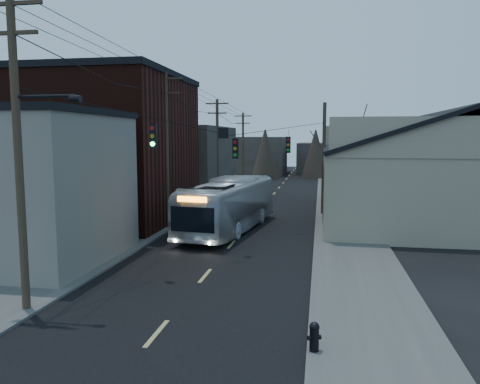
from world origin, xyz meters
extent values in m
plane|color=black|center=(0.00, 0.00, 0.00)|extent=(160.00, 160.00, 0.00)
cube|color=black|center=(0.00, 30.00, 0.01)|extent=(9.00, 110.00, 0.02)
cube|color=#474744|center=(-6.50, 30.00, 0.06)|extent=(4.00, 110.00, 0.12)
cube|color=#474744|center=(6.50, 30.00, 0.06)|extent=(4.00, 110.00, 0.12)
cube|color=slate|center=(-9.00, 9.00, 3.50)|extent=(8.00, 8.00, 7.00)
cube|color=black|center=(-10.00, 20.00, 5.00)|extent=(10.00, 12.00, 10.00)
cube|color=#332E28|center=(-9.50, 36.00, 3.50)|extent=(9.00, 14.00, 7.00)
cube|color=gray|center=(13.00, 25.00, 2.50)|extent=(16.00, 20.00, 5.00)
cube|color=black|center=(9.00, 25.00, 6.30)|extent=(8.16, 20.60, 2.86)
cube|color=#332E28|center=(-6.00, 65.00, 3.00)|extent=(10.00, 12.00, 6.00)
cube|color=#332E28|center=(7.00, 70.00, 2.50)|extent=(12.00, 14.00, 5.00)
cone|color=black|center=(6.50, 20.00, 3.60)|extent=(0.40, 0.40, 7.20)
cylinder|color=#382B1E|center=(-5.00, 3.00, 5.25)|extent=(0.28, 0.28, 10.50)
cube|color=#382B1E|center=(-5.00, 3.00, 10.10)|extent=(2.20, 0.12, 0.12)
cylinder|color=#382B1E|center=(-5.00, 18.00, 5.00)|extent=(0.28, 0.28, 10.00)
cube|color=#382B1E|center=(-5.00, 18.00, 9.60)|extent=(2.20, 0.12, 0.12)
cylinder|color=#382B1E|center=(-5.00, 33.00, 4.75)|extent=(0.28, 0.28, 9.50)
cube|color=#382B1E|center=(-5.00, 33.00, 9.10)|extent=(2.20, 0.12, 0.12)
cylinder|color=#382B1E|center=(-5.00, 48.00, 4.50)|extent=(0.28, 0.28, 9.00)
cube|color=#382B1E|center=(-5.00, 48.00, 8.60)|extent=(2.20, 0.12, 0.12)
cylinder|color=#382B1E|center=(5.00, 25.00, 4.25)|extent=(0.28, 0.28, 8.50)
cube|color=black|center=(-2.00, 7.50, 5.95)|extent=(0.28, 0.20, 1.00)
cube|color=black|center=(0.60, 12.00, 5.35)|extent=(0.28, 0.20, 1.00)
cube|color=black|center=(2.80, 18.00, 5.45)|extent=(0.28, 0.20, 1.00)
imported|color=#B0B6BC|center=(-0.86, 17.79, 1.66)|extent=(4.36, 12.15, 3.31)
imported|color=#9B9CA2|center=(-4.30, 36.50, 0.61)|extent=(1.33, 3.71, 1.22)
cylinder|color=black|center=(4.70, 1.41, 0.44)|extent=(0.26, 0.26, 0.64)
sphere|color=black|center=(4.70, 1.41, 0.79)|extent=(0.28, 0.28, 0.28)
cylinder|color=black|center=(4.70, 1.41, 0.49)|extent=(0.39, 0.25, 0.13)
camera|label=1|loc=(4.78, -10.89, 5.89)|focal=35.00mm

